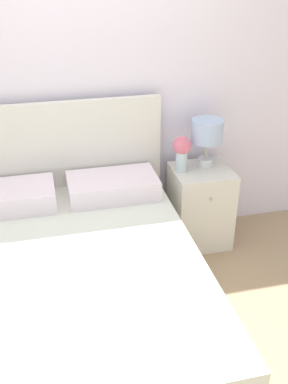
{
  "coord_description": "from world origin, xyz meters",
  "views": [
    {
      "loc": [
        -0.08,
        -3.0,
        2.04
      ],
      "look_at": [
        0.51,
        -0.53,
        0.66
      ],
      "focal_mm": 42.0,
      "sensor_mm": 36.0,
      "label": 1
    }
  ],
  "objects_px": {
    "flower_vase": "(182,150)",
    "nightstand": "(200,206)",
    "table_lamp": "(207,133)",
    "bed": "(74,285)"
  },
  "relations": [
    {
      "from": "nightstand",
      "to": "table_lamp",
      "type": "xyz_separation_m",
      "value": [
        0.04,
        0.06,
        0.57
      ]
    },
    {
      "from": "bed",
      "to": "nightstand",
      "type": "distance_m",
      "value": 1.22
    },
    {
      "from": "table_lamp",
      "to": "flower_vase",
      "type": "distance_m",
      "value": 0.22
    },
    {
      "from": "bed",
      "to": "table_lamp",
      "type": "relative_size",
      "value": 5.39
    },
    {
      "from": "flower_vase",
      "to": "nightstand",
      "type": "bearing_deg",
      "value": -8.28
    },
    {
      "from": "nightstand",
      "to": "flower_vase",
      "type": "xyz_separation_m",
      "value": [
        -0.16,
        0.02,
        0.47
      ]
    },
    {
      "from": "bed",
      "to": "nightstand",
      "type": "bearing_deg",
      "value": 32.77
    },
    {
      "from": "bed",
      "to": "table_lamp",
      "type": "xyz_separation_m",
      "value": [
        1.07,
        0.73,
        0.59
      ]
    },
    {
      "from": "table_lamp",
      "to": "flower_vase",
      "type": "xyz_separation_m",
      "value": [
        -0.2,
        -0.04,
        -0.1
      ]
    },
    {
      "from": "flower_vase",
      "to": "table_lamp",
      "type": "bearing_deg",
      "value": 11.93
    }
  ]
}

